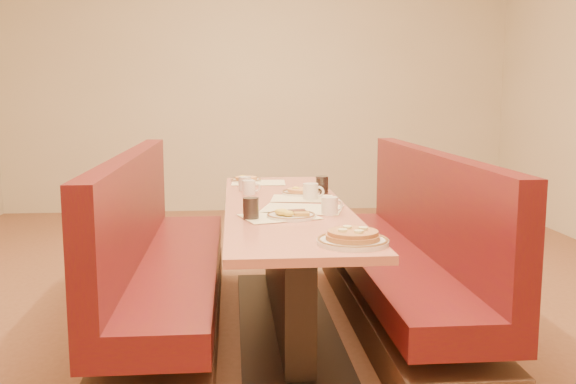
{
  "coord_description": "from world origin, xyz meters",
  "views": [
    {
      "loc": [
        -0.31,
        -3.68,
        1.39
      ],
      "look_at": [
        0.0,
        -0.18,
        0.85
      ],
      "focal_mm": 40.0,
      "sensor_mm": 36.0,
      "label": 1
    }
  ],
  "objects": [
    {
      "name": "placemat_near_left",
      "position": [
        -0.06,
        -0.4,
        0.75
      ],
      "size": [
        0.45,
        0.39,
        0.0
      ],
      "primitive_type": "cube",
      "rotation": [
        0.0,
        0.0,
        0.3
      ],
      "color": "#F3E6BE",
      "rests_on": "diner_table"
    },
    {
      "name": "eggs_plate",
      "position": [
        -0.01,
        -0.42,
        0.77
      ],
      "size": [
        0.26,
        0.26,
        0.05
      ],
      "rotation": [
        0.0,
        0.0,
        0.01
      ],
      "color": "white",
      "rests_on": "diner_table"
    },
    {
      "name": "extra_plate_far",
      "position": [
        -0.21,
        1.02,
        0.77
      ],
      "size": [
        0.23,
        0.23,
        0.05
      ],
      "rotation": [
        0.0,
        0.0,
        0.37
      ],
      "color": "white",
      "rests_on": "diner_table"
    },
    {
      "name": "booth_left",
      "position": [
        -0.73,
        0.0,
        0.36
      ],
      "size": [
        0.55,
        2.5,
        1.05
      ],
      "color": "#4C3326",
      "rests_on": "ground"
    },
    {
      "name": "soda_tumbler_near",
      "position": [
        -0.21,
        -0.44,
        0.81
      ],
      "size": [
        0.08,
        0.08,
        0.11
      ],
      "color": "black",
      "rests_on": "diner_table"
    },
    {
      "name": "coffee_mug_c",
      "position": [
        0.17,
        0.16,
        0.8
      ],
      "size": [
        0.13,
        0.09,
        0.1
      ],
      "rotation": [
        0.0,
        0.0,
        -0.22
      ],
      "color": "white",
      "rests_on": "diner_table"
    },
    {
      "name": "coffee_mug_a",
      "position": [
        0.21,
        -0.34,
        0.8
      ],
      "size": [
        0.12,
        0.09,
        0.1
      ],
      "rotation": [
        0.0,
        0.0,
        0.37
      ],
      "color": "white",
      "rests_on": "diner_table"
    },
    {
      "name": "coffee_mug_d",
      "position": [
        -0.22,
        0.58,
        0.8
      ],
      "size": [
        0.12,
        0.08,
        0.09
      ],
      "rotation": [
        0.0,
        0.0,
        -0.34
      ],
      "color": "white",
      "rests_on": "diner_table"
    },
    {
      "name": "extra_plate_mid",
      "position": [
        0.13,
        0.36,
        0.77
      ],
      "size": [
        0.25,
        0.25,
        0.05
      ],
      "rotation": [
        0.0,
        0.0,
        -0.34
      ],
      "color": "white",
      "rests_on": "diner_table"
    },
    {
      "name": "diner_table",
      "position": [
        0.0,
        0.0,
        0.37
      ],
      "size": [
        0.7,
        2.5,
        0.75
      ],
      "color": "black",
      "rests_on": "ground"
    },
    {
      "name": "ground",
      "position": [
        0.0,
        0.0,
        0.0
      ],
      "size": [
        8.0,
        8.0,
        0.0
      ],
      "primitive_type": "plane",
      "color": "#9E6647",
      "rests_on": "ground"
    },
    {
      "name": "placemat_far_left",
      "position": [
        -0.12,
        0.92,
        0.75
      ],
      "size": [
        0.4,
        0.31,
        0.0
      ],
      "primitive_type": "cube",
      "rotation": [
        0.0,
        0.0,
        -0.05
      ],
      "color": "#F3E6BE",
      "rests_on": "diner_table"
    },
    {
      "name": "placemat_far_right",
      "position": [
        0.12,
        0.18,
        0.75
      ],
      "size": [
        0.41,
        0.33,
        0.0
      ],
      "primitive_type": "cube",
      "rotation": [
        0.0,
        0.0,
        -0.14
      ],
      "color": "#F3E6BE",
      "rests_on": "diner_table"
    },
    {
      "name": "placemat_near_right",
      "position": [
        0.08,
        -0.18,
        0.75
      ],
      "size": [
        0.51,
        0.43,
        0.0
      ],
      "primitive_type": "cube",
      "rotation": [
        0.0,
        0.0,
        -0.26
      ],
      "color": "#F3E6BE",
      "rests_on": "diner_table"
    },
    {
      "name": "coffee_mug_b",
      "position": [
        -0.2,
        0.4,
        0.8
      ],
      "size": [
        0.12,
        0.08,
        0.09
      ],
      "rotation": [
        0.0,
        0.0,
        -0.06
      ],
      "color": "white",
      "rests_on": "diner_table"
    },
    {
      "name": "pancake_plate",
      "position": [
        0.2,
        -1.03,
        0.77
      ],
      "size": [
        0.31,
        0.31,
        0.07
      ],
      "rotation": [
        0.0,
        0.0,
        -0.11
      ],
      "color": "white",
      "rests_on": "diner_table"
    },
    {
      "name": "soda_tumbler_mid",
      "position": [
        0.27,
        0.41,
        0.81
      ],
      "size": [
        0.08,
        0.08,
        0.11
      ],
      "color": "black",
      "rests_on": "diner_table"
    },
    {
      "name": "booth_right",
      "position": [
        0.73,
        0.0,
        0.36
      ],
      "size": [
        0.55,
        2.5,
        1.05
      ],
      "color": "#4C3326",
      "rests_on": "ground"
    }
  ]
}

